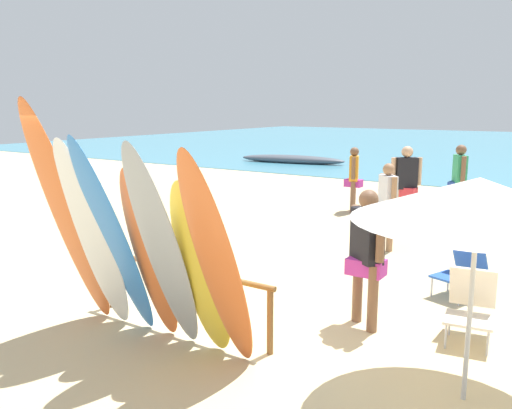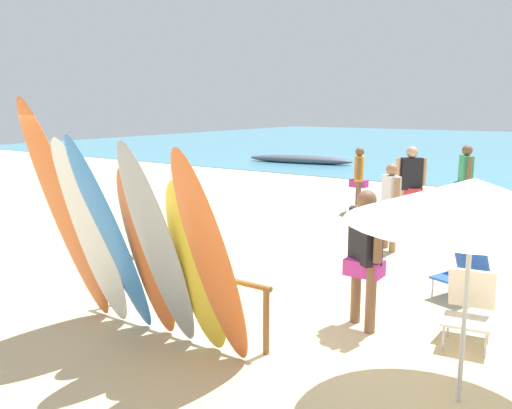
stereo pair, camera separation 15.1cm
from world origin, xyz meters
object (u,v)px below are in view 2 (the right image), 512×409
(beach_umbrella, at_px, (473,200))
(distant_boat, at_px, (300,160))
(surfboard_orange_6, at_px, (212,263))
(surfboard_rack, at_px, (180,281))
(beachgoer_strolling, at_px, (359,175))
(beach_chair_blue, at_px, (463,267))
(surfboard_yellow_5, at_px, (197,270))
(beachgoer_near_rack, at_px, (411,182))
(beachgoer_photographing, at_px, (365,250))
(beach_chair_red, at_px, (470,305))
(beachgoer_by_water, at_px, (391,201))
(surfboard_orange_0, at_px, (67,216))
(surfboard_blue_2, at_px, (111,239))
(surfboard_white_1, at_px, (92,236))
(surfboard_grey_4, at_px, (159,250))
(beachgoer_midbeach, at_px, (465,177))
(surfboard_orange_3, at_px, (147,255))

(beach_umbrella, bearing_deg, distant_boat, 124.28)
(surfboard_orange_6, bearing_deg, surfboard_rack, 153.54)
(beachgoer_strolling, bearing_deg, beach_chair_blue, -162.54)
(surfboard_yellow_5, bearing_deg, surfboard_rack, 146.48)
(beachgoer_near_rack, distance_m, beach_chair_blue, 4.25)
(beachgoer_photographing, bearing_deg, beachgoer_near_rack, -41.09)
(beachgoer_strolling, height_order, beach_chair_red, beachgoer_strolling)
(surfboard_rack, bearing_deg, surfboard_yellow_5, -35.07)
(beachgoer_by_water, bearing_deg, surfboard_orange_0, -62.17)
(surfboard_blue_2, relative_size, beachgoer_strolling, 1.57)
(surfboard_yellow_5, distance_m, beach_chair_red, 3.05)
(surfboard_white_1, xyz_separation_m, beachgoer_photographing, (2.48, 1.90, -0.19))
(surfboard_orange_0, relative_size, surfboard_grey_4, 1.16)
(surfboard_rack, xyz_separation_m, beachgoer_midbeach, (1.20, 8.19, 0.41))
(surfboard_rack, xyz_separation_m, surfboard_white_1, (-0.70, -0.66, 0.57))
(surfboard_blue_2, bearing_deg, surfboard_orange_0, -169.28)
(surfboard_yellow_5, relative_size, beachgoer_midbeach, 1.16)
(beachgoer_strolling, bearing_deg, surfboard_white_1, 163.10)
(surfboard_orange_0, height_order, beachgoer_near_rack, surfboard_orange_0)
(surfboard_orange_0, distance_m, beach_umbrella, 4.31)
(surfboard_orange_6, bearing_deg, beachgoer_strolling, 110.71)
(beachgoer_midbeach, bearing_deg, beach_chair_red, 166.21)
(surfboard_blue_2, height_order, beach_chair_blue, surfboard_blue_2)
(surfboard_yellow_5, height_order, beachgoer_photographing, surfboard_yellow_5)
(surfboard_white_1, bearing_deg, surfboard_rack, 40.38)
(surfboard_orange_0, bearing_deg, surfboard_orange_3, 10.44)
(beachgoer_strolling, height_order, distant_boat, beachgoer_strolling)
(surfboard_grey_4, bearing_deg, surfboard_orange_3, 152.55)
(surfboard_white_1, bearing_deg, beachgoer_photographing, 34.53)
(surfboard_orange_0, relative_size, surfboard_orange_3, 1.37)
(surfboard_blue_2, relative_size, beachgoer_by_water, 1.58)
(beach_umbrella, bearing_deg, surfboard_orange_0, -167.18)
(beachgoer_near_rack, xyz_separation_m, beachgoer_by_water, (0.29, -1.89, -0.10))
(surfboard_orange_3, xyz_separation_m, surfboard_grey_4, (0.34, -0.16, 0.15))
(beachgoer_near_rack, bearing_deg, beach_chair_blue, 81.16)
(surfboard_grey_4, relative_size, beachgoer_photographing, 1.48)
(surfboard_orange_6, xyz_separation_m, beach_chair_blue, (1.45, 3.61, -0.70))
(beachgoer_midbeach, height_order, distant_boat, beachgoer_midbeach)
(surfboard_rack, xyz_separation_m, beachgoer_strolling, (-1.18, 7.71, 0.34))
(beachgoer_near_rack, height_order, distant_boat, beachgoer_near_rack)
(surfboard_rack, distance_m, surfboard_orange_3, 0.66)
(beachgoer_by_water, bearing_deg, surfboard_yellow_5, -44.64)
(beachgoer_photographing, bearing_deg, surfboard_orange_3, 80.02)
(surfboard_grey_4, xyz_separation_m, beach_umbrella, (2.79, 0.87, 0.67))
(surfboard_blue_2, distance_m, beachgoer_near_rack, 7.36)
(beachgoer_strolling, xyz_separation_m, beach_umbrella, (4.33, -7.51, 0.91))
(surfboard_blue_2, bearing_deg, beach_umbrella, 18.23)
(beachgoer_by_water, distance_m, beachgoer_midbeach, 3.47)
(beachgoer_near_rack, distance_m, beach_chair_red, 5.67)
(beachgoer_near_rack, xyz_separation_m, beachgoer_strolling, (-1.65, 1.07, -0.09))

